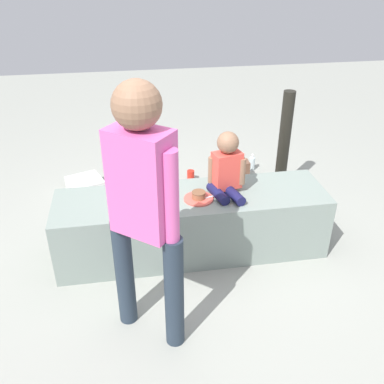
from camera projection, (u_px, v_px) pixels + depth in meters
ground_plane at (192, 249)px, 3.46m from camera, size 12.00×12.00×0.00m
concrete_ledge at (192, 224)px, 3.33m from camera, size 2.07×0.56×0.50m
child_seated at (227, 167)px, 3.15m from camera, size 0.29×0.34×0.48m
adult_standing at (143, 199)px, 2.25m from camera, size 0.39×0.36×1.61m
cake_plate at (199, 197)px, 3.15m from camera, size 0.22×0.22×0.07m
gift_bag at (152, 193)px, 3.99m from camera, size 0.19×0.10×0.30m
railing_post at (282, 158)px, 4.08m from camera, size 0.36×0.36×1.03m
water_bottle_near_gift at (252, 163)px, 4.67m from camera, size 0.06×0.06×0.19m
water_bottle_far_side at (188, 211)px, 3.79m from camera, size 0.07×0.07×0.21m
party_cup_red at (191, 176)px, 4.46m from camera, size 0.08×0.08×0.11m
cake_box_white at (85, 185)px, 4.27m from camera, size 0.41×0.41×0.13m
handbag_black_leather at (226, 195)px, 3.96m from camera, size 0.32×0.14×0.35m
handbag_brown_canvas at (234, 170)px, 4.44m from camera, size 0.30×0.13×0.32m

